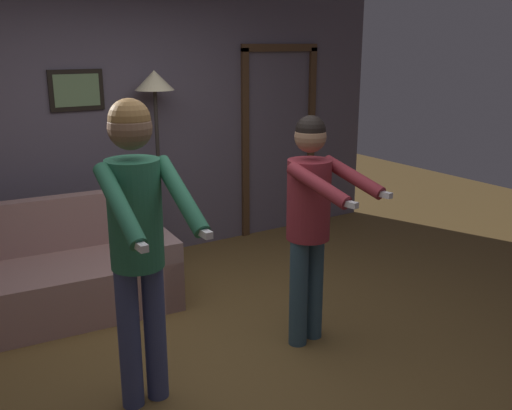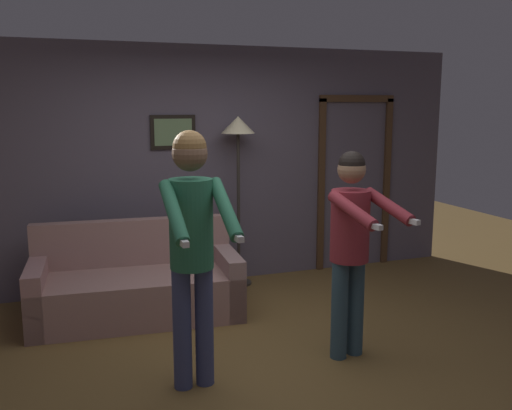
{
  "view_description": "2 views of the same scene",
  "coord_description": "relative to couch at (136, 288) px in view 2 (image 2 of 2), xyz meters",
  "views": [
    {
      "loc": [
        -1.65,
        -3.09,
        2.08
      ],
      "look_at": [
        0.18,
        -0.26,
        1.12
      ],
      "focal_mm": 40.0,
      "sensor_mm": 36.0,
      "label": 1
    },
    {
      "loc": [
        -1.47,
        -3.9,
        1.98
      ],
      "look_at": [
        -0.09,
        -0.14,
        1.26
      ],
      "focal_mm": 40.0,
      "sensor_mm": 36.0,
      "label": 2
    }
  ],
  "objects": [
    {
      "name": "ground_plane",
      "position": [
        0.76,
        -1.3,
        -0.28
      ],
      "size": [
        12.0,
        12.0,
        0.0
      ],
      "primitive_type": "plane",
      "color": "brown"
    },
    {
      "name": "couch",
      "position": [
        0.0,
        0.0,
        0.0
      ],
      "size": [
        1.96,
        1.01,
        0.87
      ],
      "color": "gray",
      "rests_on": "ground_plane"
    },
    {
      "name": "back_wall_assembly",
      "position": [
        0.78,
        0.84,
        1.02
      ],
      "size": [
        6.4,
        0.1,
        2.6
      ],
      "color": "#5A5261",
      "rests_on": "ground_plane"
    },
    {
      "name": "person_standing_right",
      "position": [
        1.44,
        -1.46,
        0.7
      ],
      "size": [
        0.5,
        0.71,
        1.63
      ],
      "color": "#314E5F",
      "rests_on": "ground_plane"
    },
    {
      "name": "torchiere_lamp",
      "position": [
        1.21,
        0.59,
        1.29
      ],
      "size": [
        0.36,
        0.36,
        1.85
      ],
      "color": "#332D28",
      "rests_on": "ground_plane"
    },
    {
      "name": "person_standing_left",
      "position": [
        0.18,
        -1.52,
        0.83
      ],
      "size": [
        0.44,
        0.69,
        1.81
      ],
      "color": "#3C4573",
      "rests_on": "ground_plane"
    }
  ]
}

